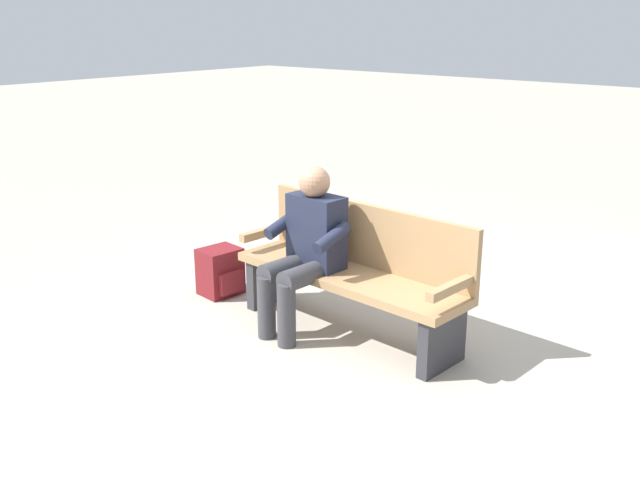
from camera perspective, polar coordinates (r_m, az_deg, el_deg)
ground_plane at (r=5.16m, az=2.19°, el=-7.32°), size 40.00×40.00×0.00m
bench_near at (r=5.04m, az=2.78°, el=-2.33°), size 1.83×0.59×0.90m
person_seated at (r=4.99m, az=-1.16°, el=-0.47°), size 0.59×0.59×1.18m
backpack at (r=5.83m, az=-7.91°, el=-2.52°), size 0.33×0.34×0.38m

